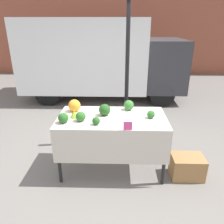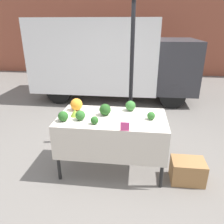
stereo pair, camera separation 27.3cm
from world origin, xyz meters
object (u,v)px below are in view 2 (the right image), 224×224
(parked_truck, at_px, (110,56))
(orange_cauliflower, at_px, (76,104))
(produce_crate, at_px, (187,171))
(price_sign, at_px, (125,127))

(parked_truck, xyz_separation_m, orange_cauliflower, (-0.09, -3.61, -0.26))
(orange_cauliflower, height_order, produce_crate, orange_cauliflower)
(orange_cauliflower, xyz_separation_m, produce_crate, (1.75, -0.41, -0.83))
(parked_truck, distance_m, price_sign, 4.32)
(parked_truck, height_order, produce_crate, parked_truck)
(parked_truck, height_order, price_sign, parked_truck)
(parked_truck, bearing_deg, orange_cauliflower, -91.41)
(price_sign, bearing_deg, parked_truck, 99.76)
(price_sign, bearing_deg, produce_crate, 14.10)
(parked_truck, relative_size, price_sign, 39.75)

